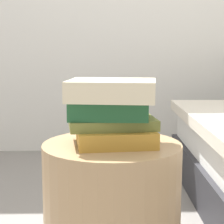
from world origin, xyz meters
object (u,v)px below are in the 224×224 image
at_px(book_ochre, 115,136).
at_px(book_cream, 112,90).
at_px(book_forest, 109,109).
at_px(book_olive, 111,122).

relative_size(book_ochre, book_cream, 0.90).
relative_size(book_forest, book_cream, 0.90).
bearing_deg(book_cream, book_olive, 105.33).
bearing_deg(book_cream, book_ochre, 28.50).
height_order(book_olive, book_cream, book_cream).
bearing_deg(book_olive, book_forest, -120.97).
bearing_deg(book_ochre, book_olive, 121.78).
height_order(book_forest, book_cream, book_cream).
bearing_deg(book_forest, book_ochre, 1.68).
bearing_deg(book_olive, book_ochre, -58.62).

